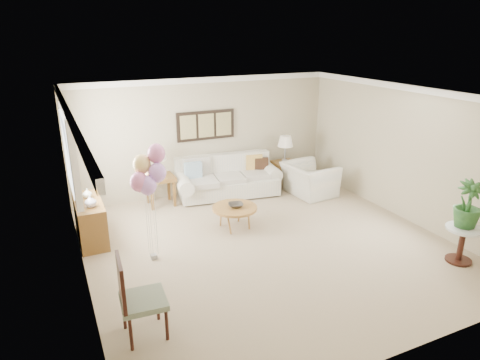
{
  "coord_description": "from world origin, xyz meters",
  "views": [
    {
      "loc": [
        -3.26,
        -5.86,
        3.54
      ],
      "look_at": [
        -0.26,
        0.6,
        1.05
      ],
      "focal_mm": 32.0,
      "sensor_mm": 36.0,
      "label": 1
    }
  ],
  "objects_px": {
    "sofa": "(227,180)",
    "accent_chair": "(136,296)",
    "coffee_table": "(235,208)",
    "armchair": "(309,179)",
    "balloon_cluster": "(149,173)"
  },
  "relations": [
    {
      "from": "sofa",
      "to": "coffee_table",
      "type": "xyz_separation_m",
      "value": [
        -0.57,
        -1.66,
        0.04
      ]
    },
    {
      "from": "accent_chair",
      "to": "coffee_table",
      "type": "bearing_deg",
      "value": 44.71
    },
    {
      "from": "sofa",
      "to": "armchair",
      "type": "relative_size",
      "value": 2.32
    },
    {
      "from": "sofa",
      "to": "armchair",
      "type": "bearing_deg",
      "value": -24.15
    },
    {
      "from": "sofa",
      "to": "accent_chair",
      "type": "bearing_deg",
      "value": -126.11
    },
    {
      "from": "sofa",
      "to": "balloon_cluster",
      "type": "xyz_separation_m",
      "value": [
        -2.22,
        -2.15,
        1.12
      ]
    },
    {
      "from": "accent_chair",
      "to": "armchair",
      "type": "bearing_deg",
      "value": 34.9
    },
    {
      "from": "sofa",
      "to": "coffee_table",
      "type": "bearing_deg",
      "value": -108.89
    },
    {
      "from": "armchair",
      "to": "accent_chair",
      "type": "xyz_separation_m",
      "value": [
        -4.57,
        -3.19,
        0.21
      ]
    },
    {
      "from": "sofa",
      "to": "balloon_cluster",
      "type": "distance_m",
      "value": 3.29
    },
    {
      "from": "coffee_table",
      "to": "armchair",
      "type": "height_order",
      "value": "armchair"
    },
    {
      "from": "coffee_table",
      "to": "accent_chair",
      "type": "distance_m",
      "value": 3.26
    },
    {
      "from": "armchair",
      "to": "balloon_cluster",
      "type": "xyz_separation_m",
      "value": [
        -3.91,
        -1.39,
        1.12
      ]
    },
    {
      "from": "coffee_table",
      "to": "armchair",
      "type": "distance_m",
      "value": 2.43
    },
    {
      "from": "coffee_table",
      "to": "accent_chair",
      "type": "bearing_deg",
      "value": -135.29
    }
  ]
}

